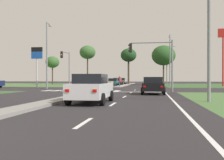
% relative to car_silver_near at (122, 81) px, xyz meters
% --- Properties ---
extents(ground_plane, '(200.00, 200.00, 0.00)m').
position_rel_car_silver_near_xyz_m(ground_plane, '(2.16, -32.86, -0.81)').
color(ground_plane, '#282628').
extents(grass_verge_far_left, '(35.00, 35.00, 0.01)m').
position_rel_car_silver_near_xyz_m(grass_verge_far_left, '(-23.34, -8.36, -0.80)').
color(grass_verge_far_left, '#476B38').
rests_on(grass_verge_far_left, ground).
extents(median_island_near, '(1.20, 22.00, 0.14)m').
position_rel_car_silver_near_xyz_m(median_island_near, '(2.16, -51.86, -0.74)').
color(median_island_near, gray).
rests_on(median_island_near, ground).
extents(median_island_far, '(1.20, 36.00, 0.14)m').
position_rel_car_silver_near_xyz_m(median_island_far, '(2.16, -7.86, -0.74)').
color(median_island_far, gray).
rests_on(median_island_far, ground).
extents(lane_dash_near, '(0.14, 2.00, 0.01)m').
position_rel_car_silver_near_xyz_m(lane_dash_near, '(5.66, -59.30, -0.80)').
color(lane_dash_near, silver).
rests_on(lane_dash_near, ground).
extents(lane_dash_second, '(0.14, 2.00, 0.01)m').
position_rel_car_silver_near_xyz_m(lane_dash_second, '(5.66, -53.30, -0.80)').
color(lane_dash_second, silver).
rests_on(lane_dash_second, ground).
extents(lane_dash_third, '(0.14, 2.00, 0.01)m').
position_rel_car_silver_near_xyz_m(lane_dash_third, '(5.66, -47.30, -0.80)').
color(lane_dash_third, silver).
rests_on(lane_dash_third, ground).
extents(lane_dash_fourth, '(0.14, 2.00, 0.01)m').
position_rel_car_silver_near_xyz_m(lane_dash_fourth, '(5.66, -41.30, -0.80)').
color(lane_dash_fourth, silver).
rests_on(lane_dash_fourth, ground).
extents(lane_dash_fifth, '(0.14, 2.00, 0.01)m').
position_rel_car_silver_near_xyz_m(lane_dash_fifth, '(5.66, -35.30, -0.80)').
color(lane_dash_fifth, silver).
rests_on(lane_dash_fifth, ground).
extents(edge_line_right, '(0.14, 24.00, 0.01)m').
position_rel_car_silver_near_xyz_m(edge_line_right, '(9.01, -50.86, -0.80)').
color(edge_line_right, silver).
rests_on(edge_line_right, ground).
extents(stop_bar_near, '(6.40, 0.50, 0.01)m').
position_rel_car_silver_near_xyz_m(stop_bar_near, '(5.96, -39.86, -0.80)').
color(stop_bar_near, silver).
rests_on(stop_bar_near, ground).
extents(crosswalk_bar_near, '(0.70, 2.80, 0.01)m').
position_rel_car_silver_near_xyz_m(crosswalk_bar_near, '(-4.24, -38.06, -0.80)').
color(crosswalk_bar_near, silver).
rests_on(crosswalk_bar_near, ground).
extents(crosswalk_bar_second, '(0.70, 2.80, 0.01)m').
position_rel_car_silver_near_xyz_m(crosswalk_bar_second, '(-3.09, -38.06, -0.80)').
color(crosswalk_bar_second, silver).
rests_on(crosswalk_bar_second, ground).
extents(crosswalk_bar_third, '(0.70, 2.80, 0.01)m').
position_rel_car_silver_near_xyz_m(crosswalk_bar_third, '(-1.94, -38.06, -0.80)').
color(crosswalk_bar_third, silver).
rests_on(crosswalk_bar_third, ground).
extents(crosswalk_bar_fourth, '(0.70, 2.80, 0.01)m').
position_rel_car_silver_near_xyz_m(crosswalk_bar_fourth, '(-0.79, -38.06, -0.80)').
color(crosswalk_bar_fourth, silver).
rests_on(crosswalk_bar_fourth, ground).
extents(crosswalk_bar_fifth, '(0.70, 2.80, 0.01)m').
position_rel_car_silver_near_xyz_m(crosswalk_bar_fifth, '(0.36, -38.06, -0.80)').
color(crosswalk_bar_fifth, silver).
rests_on(crosswalk_bar_fifth, ground).
extents(crosswalk_bar_sixth, '(0.70, 2.80, 0.01)m').
position_rel_car_silver_near_xyz_m(crosswalk_bar_sixth, '(1.51, -38.06, -0.80)').
color(crosswalk_bar_sixth, silver).
rests_on(crosswalk_bar_sixth, ground).
extents(crosswalk_bar_seventh, '(0.70, 2.80, 0.01)m').
position_rel_car_silver_near_xyz_m(crosswalk_bar_seventh, '(2.66, -38.06, -0.80)').
color(crosswalk_bar_seventh, silver).
rests_on(crosswalk_bar_seventh, ground).
extents(crosswalk_bar_eighth, '(0.70, 2.80, 0.01)m').
position_rel_car_silver_near_xyz_m(crosswalk_bar_eighth, '(3.81, -38.06, -0.80)').
color(crosswalk_bar_eighth, silver).
rests_on(crosswalk_bar_eighth, ground).
extents(car_silver_near, '(2.08, 4.37, 1.58)m').
position_rel_car_silver_near_xyz_m(car_silver_near, '(0.00, 0.00, 0.00)').
color(car_silver_near, '#B7B7BC').
rests_on(car_silver_near, ground).
extents(car_white_second, '(2.01, 4.47, 1.62)m').
position_rel_car_silver_near_xyz_m(car_white_second, '(4.34, -52.68, 0.02)').
color(car_white_second, silver).
rests_on(car_white_second, ground).
extents(car_teal_fourth, '(2.10, 4.43, 1.46)m').
position_rel_car_silver_near_xyz_m(car_teal_fourth, '(-0.03, -14.86, -0.05)').
color(car_teal_fourth, '#19565B').
rests_on(car_teal_fourth, ground).
extents(car_black_fifth, '(2.04, 4.27, 1.52)m').
position_rel_car_silver_near_xyz_m(car_black_fifth, '(7.79, -43.42, -0.03)').
color(car_black_fifth, black).
rests_on(car_black_fifth, ground).
extents(car_maroon_sixth, '(2.09, 4.28, 1.58)m').
position_rel_car_silver_near_xyz_m(car_maroon_sixth, '(-0.22, -6.51, 0.00)').
color(car_maroon_sixth, maroon).
rests_on(car_maroon_sixth, ground).
extents(car_beige_seventh, '(4.58, 2.00, 1.54)m').
position_rel_car_silver_near_xyz_m(car_beige_seventh, '(0.04, -30.99, -0.02)').
color(car_beige_seventh, '#BCAD8E').
rests_on(car_beige_seventh, ground).
extents(traffic_signal_far_left, '(0.32, 3.96, 5.67)m').
position_rel_car_silver_near_xyz_m(traffic_signal_far_left, '(-5.44, -27.65, 3.05)').
color(traffic_signal_far_left, gray).
rests_on(traffic_signal_far_left, ground).
extents(traffic_signal_near_right, '(4.62, 0.32, 5.36)m').
position_rel_car_silver_near_xyz_m(traffic_signal_near_right, '(8.06, -39.46, 2.90)').
color(traffic_signal_near_right, gray).
rests_on(traffic_signal_near_right, ground).
extents(street_lamp_near, '(2.19, 0.76, 8.39)m').
position_rel_car_silver_near_xyz_m(street_lamp_near, '(11.22, -50.95, 3.91)').
color(street_lamp_near, gray).
rests_on(street_lamp_near, ground).
extents(street_lamp_second, '(0.57, 1.95, 9.24)m').
position_rel_car_silver_near_xyz_m(street_lamp_second, '(-6.74, -32.17, 4.33)').
color(street_lamp_second, gray).
rests_on(street_lamp_second, ground).
extents(street_lamp_third, '(0.56, 1.87, 9.70)m').
position_rel_car_silver_near_xyz_m(street_lamp_third, '(11.04, -16.05, 4.56)').
color(street_lamp_third, gray).
rests_on(street_lamp_third, ground).
extents(street_lamp_fourth, '(2.02, 1.55, 8.85)m').
position_rel_car_silver_near_xyz_m(street_lamp_fourth, '(11.20, -5.34, 4.17)').
color(street_lamp_fourth, gray).
rests_on(street_lamp_fourth, ground).
extents(pedestrian_at_median, '(0.34, 0.34, 1.80)m').
position_rel_car_silver_near_xyz_m(pedestrian_at_median, '(2.18, -22.05, 0.43)').
color(pedestrian_at_median, '#335184').
rests_on(pedestrian_at_median, median_island_far).
extents(fastfood_pole_sign, '(1.80, 0.40, 10.61)m').
position_rel_car_silver_near_xyz_m(fastfood_pole_sign, '(20.62, -15.91, 7.00)').
color(fastfood_pole_sign, red).
rests_on(fastfood_pole_sign, ground).
extents(fuel_price_totem, '(1.80, 0.24, 6.35)m').
position_rel_car_silver_near_xyz_m(fuel_price_totem, '(-10.27, -27.75, 3.84)').
color(fuel_price_totem, silver).
rests_on(fuel_price_totem, ground).
extents(treeline_near, '(3.32, 3.32, 6.86)m').
position_rel_car_silver_near_xyz_m(treeline_near, '(-16.44, -5.43, 4.61)').
color(treeline_near, '#423323').
rests_on(treeline_near, ground).
extents(treeline_second, '(3.80, 3.80, 9.36)m').
position_rel_car_silver_near_xyz_m(treeline_second, '(-7.65, -5.33, 6.87)').
color(treeline_second, '#423323').
rests_on(treeline_second, ground).
extents(treeline_third, '(3.66, 3.66, 8.44)m').
position_rel_car_silver_near_xyz_m(treeline_third, '(2.25, -5.67, 5.99)').
color(treeline_third, '#423323').
rests_on(treeline_third, ground).
extents(treeline_fourth, '(5.38, 5.38, 9.00)m').
position_rel_car_silver_near_xyz_m(treeline_fourth, '(10.27, -5.64, 5.89)').
color(treeline_fourth, '#423323').
rests_on(treeline_fourth, ground).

